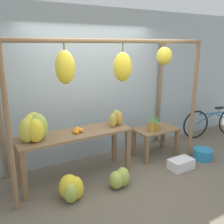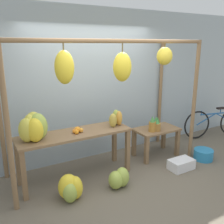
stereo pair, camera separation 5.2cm
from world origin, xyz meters
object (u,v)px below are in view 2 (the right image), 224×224
(papaya_pile, at_px, (116,118))
(banana_pile_on_table, at_px, (33,127))
(fruit_crate_white, at_px, (181,164))
(parked_bicycle, at_px, (215,122))
(banana_pile_ground_right, at_px, (119,178))
(orange_pile, at_px, (77,130))
(pineapple_cluster, at_px, (155,125))
(banana_pile_ground_left, at_px, (71,188))
(blue_bucket, at_px, (203,154))

(papaya_pile, bearing_deg, banana_pile_on_table, 179.88)
(fruit_crate_white, height_order, parked_bicycle, parked_bicycle)
(banana_pile_ground_right, relative_size, fruit_crate_white, 0.96)
(banana_pile_on_table, distance_m, orange_pile, 0.68)
(banana_pile_ground_right, bearing_deg, papaya_pile, 63.78)
(papaya_pile, bearing_deg, pineapple_cluster, -3.35)
(fruit_crate_white, bearing_deg, banana_pile_on_table, 164.55)
(orange_pile, height_order, parked_bicycle, orange_pile)
(banana_pile_ground_right, xyz_separation_m, papaya_pile, (0.30, 0.60, 0.77))
(banana_pile_on_table, height_order, orange_pile, banana_pile_on_table)
(fruit_crate_white, bearing_deg, banana_pile_ground_right, 177.93)
(parked_bicycle, bearing_deg, pineapple_cluster, -173.64)
(pineapple_cluster, relative_size, papaya_pile, 0.94)
(orange_pile, xyz_separation_m, banana_pile_ground_left, (-0.33, -0.51, -0.65))
(banana_pile_ground_left, relative_size, blue_bucket, 1.07)
(banana_pile_on_table, relative_size, papaya_pile, 1.62)
(blue_bucket, bearing_deg, orange_pile, 166.84)
(orange_pile, xyz_separation_m, pineapple_cluster, (1.56, -0.02, -0.15))
(orange_pile, distance_m, banana_pile_ground_left, 0.89)
(blue_bucket, xyz_separation_m, papaya_pile, (-1.62, 0.57, 0.82))
(orange_pile, bearing_deg, papaya_pile, 1.96)
(banana_pile_ground_left, bearing_deg, banana_pile_ground_right, -4.97)
(parked_bicycle, bearing_deg, banana_pile_on_table, -177.67)
(papaya_pile, bearing_deg, parked_bicycle, 3.52)
(banana_pile_ground_right, distance_m, papaya_pile, 1.02)
(blue_bucket, distance_m, papaya_pile, 1.90)
(banana_pile_ground_left, bearing_deg, parked_bicycle, 10.34)
(banana_pile_ground_left, bearing_deg, papaya_pile, 26.89)
(parked_bicycle, height_order, papaya_pile, papaya_pile)
(papaya_pile, bearing_deg, blue_bucket, -19.49)
(pineapple_cluster, distance_m, papaya_pile, 0.87)
(banana_pile_on_table, height_order, banana_pile_ground_left, banana_pile_on_table)
(parked_bicycle, bearing_deg, fruit_crate_white, -156.29)
(banana_pile_on_table, relative_size, pineapple_cluster, 1.72)
(banana_pile_on_table, distance_m, banana_pile_ground_left, 1.03)
(banana_pile_on_table, xyz_separation_m, pineapple_cluster, (2.23, -0.05, -0.30))
(banana_pile_ground_right, distance_m, blue_bucket, 1.92)
(banana_pile_ground_left, relative_size, fruit_crate_white, 0.88)
(banana_pile_ground_right, bearing_deg, fruit_crate_white, -2.07)
(orange_pile, height_order, fruit_crate_white, orange_pile)
(orange_pile, bearing_deg, fruit_crate_white, -20.24)
(banana_pile_on_table, distance_m, fruit_crate_white, 2.60)
(orange_pile, relative_size, fruit_crate_white, 0.41)
(orange_pile, distance_m, papaya_pile, 0.73)
(blue_bucket, bearing_deg, parked_bicycle, 31.46)
(banana_pile_ground_left, distance_m, banana_pile_ground_right, 0.76)
(parked_bicycle, relative_size, papaya_pile, 5.12)
(banana_pile_ground_left, xyz_separation_m, fruit_crate_white, (2.02, -0.11, -0.09))
(banana_pile_ground_right, xyz_separation_m, parked_bicycle, (3.14, 0.78, 0.20))
(pineapple_cluster, distance_m, banana_pile_ground_right, 1.37)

